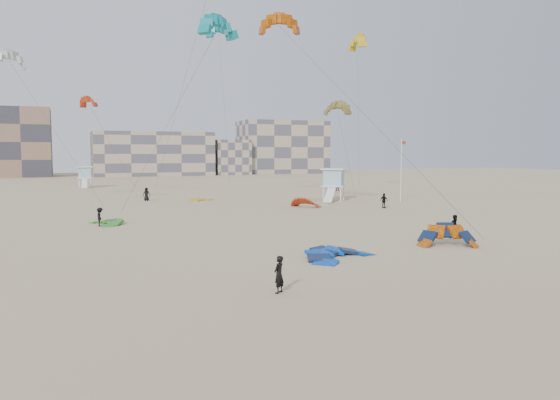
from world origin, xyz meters
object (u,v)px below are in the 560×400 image
object	(u,v)px
lifeguard_tower_near	(334,185)
kite_ground_blue	(338,258)
kite_ground_orange	(448,246)
kitesurfer_main	(279,275)

from	to	relation	value
lifeguard_tower_near	kite_ground_blue	bearing A→B (deg)	-79.07
kite_ground_orange	kitesurfer_main	size ratio (longest dim) A/B	2.31
kite_ground_blue	lifeguard_tower_near	distance (m)	39.26
kite_ground_orange	lifeguard_tower_near	bearing A→B (deg)	99.95
kite_ground_blue	kite_ground_orange	size ratio (longest dim) A/B	1.22
kitesurfer_main	kite_ground_blue	bearing A→B (deg)	-173.81
kite_ground_orange	lifeguard_tower_near	size ratio (longest dim) A/B	0.61
kite_ground_orange	lifeguard_tower_near	xyz separation A→B (m)	(8.92, 34.09, 2.08)
kite_ground_blue	kite_ground_orange	world-z (taller)	kite_ground_orange
kite_ground_blue	kitesurfer_main	world-z (taller)	kitesurfer_main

